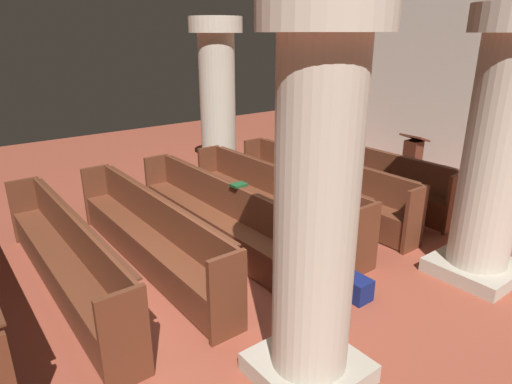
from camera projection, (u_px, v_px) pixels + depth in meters
The scene contains 14 objects.
ground_plane at pixel (218, 286), 5.43m from camera, with size 19.20×19.20×0.00m, color #9E4733.
back_wall at pixel (491, 72), 8.16m from camera, with size 10.00×0.16×4.50m, color beige.
pew_row_0 at pixel (361, 173), 8.15m from camera, with size 3.77×0.46×0.94m.
pew_row_1 at pixel (321, 184), 7.55m from camera, with size 3.77×0.46×0.94m.
pew_row_2 at pixel (273, 197), 6.94m from camera, with size 3.77×0.47×0.94m.
pew_row_3 at pixel (217, 212), 6.34m from camera, with size 3.77×0.46×0.94m.
pew_row_4 at pixel (149, 231), 5.74m from camera, with size 3.77×0.46×0.94m.
pew_row_5 at pixel (65, 255), 5.13m from camera, with size 3.77×0.47×0.94m.
pillar_aisle_side at pixel (497, 146), 5.13m from camera, with size 1.05×1.05×3.23m.
pillar_far_side at pixel (218, 98), 8.97m from camera, with size 1.05×1.05×3.23m.
pillar_aisle_rear at pixel (316, 202), 3.43m from camera, with size 0.97×0.97×3.23m.
lectern at pixel (411, 165), 8.79m from camera, with size 0.48×0.45×1.08m.
hymn_book at pixel (239, 185), 6.07m from camera, with size 0.16×0.21×0.03m, color #194723.
kneeler_box_navy at pixel (355, 288), 5.14m from camera, with size 0.36×0.26×0.26m, color navy.
Camera 1 is at (4.02, -2.51, 2.93)m, focal length 31.00 mm.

